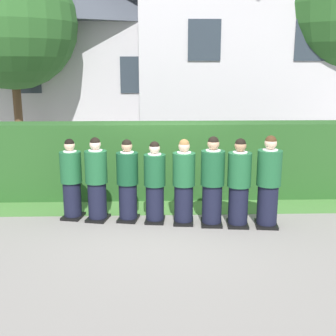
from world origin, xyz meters
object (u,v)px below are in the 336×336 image
object	(u,v)px
student_front_row_0	(71,181)
student_front_row_5	(212,183)
student_front_row_2	(128,182)
student_front_row_3	(155,184)
student_front_row_7	(268,184)
student_front_row_1	(97,181)
student_front_row_6	(239,185)
student_front_row_4	(184,184)

from	to	relation	value
student_front_row_0	student_front_row_5	distance (m)	2.68
student_front_row_2	student_front_row_3	xyz separation A→B (m)	(0.51, -0.09, -0.01)
student_front_row_2	student_front_row_7	size ratio (longest dim) A/B	0.93
student_front_row_1	student_front_row_6	xyz separation A→B (m)	(2.62, -0.39, 0.02)
student_front_row_1	student_front_row_5	bearing A→B (deg)	-8.39
student_front_row_5	student_front_row_6	distance (m)	0.48
student_front_row_6	student_front_row_3	bearing A→B (deg)	170.44
student_front_row_1	student_front_row_5	size ratio (longest dim) A/B	0.96
student_front_row_1	student_front_row_4	distance (m)	1.65
student_front_row_1	student_front_row_7	distance (m)	3.18
student_front_row_0	student_front_row_7	world-z (taller)	student_front_row_7
student_front_row_7	student_front_row_1	bearing A→B (deg)	172.27
student_front_row_0	student_front_row_7	bearing A→B (deg)	-8.64
student_front_row_2	student_front_row_7	world-z (taller)	student_front_row_7
student_front_row_3	student_front_row_7	xyz separation A→B (m)	(2.06, -0.30, 0.07)
student_front_row_0	student_front_row_5	world-z (taller)	student_front_row_5
student_front_row_3	student_front_row_5	distance (m)	1.07
student_front_row_5	student_front_row_7	world-z (taller)	student_front_row_7
student_front_row_3	student_front_row_4	distance (m)	0.54
student_front_row_4	student_front_row_5	world-z (taller)	student_front_row_5
student_front_row_4	student_front_row_7	bearing A→B (deg)	-7.73
student_front_row_0	student_front_row_1	world-z (taller)	student_front_row_1
student_front_row_7	student_front_row_4	bearing A→B (deg)	172.27
student_front_row_2	student_front_row_7	xyz separation A→B (m)	(2.57, -0.39, 0.06)
student_front_row_0	student_front_row_4	xyz separation A→B (m)	(2.13, -0.35, 0.02)
student_front_row_0	student_front_row_1	distance (m)	0.51
student_front_row_1	student_front_row_7	world-z (taller)	student_front_row_7
student_front_row_3	student_front_row_4	size ratio (longest dim) A/B	0.97
student_front_row_1	student_front_row_2	distance (m)	0.59
student_front_row_0	student_front_row_7	xyz separation A→B (m)	(3.65, -0.55, 0.07)
student_front_row_0	student_front_row_7	size ratio (longest dim) A/B	0.92
student_front_row_4	student_front_row_6	bearing A→B (deg)	-9.49
student_front_row_2	student_front_row_6	xyz separation A→B (m)	(2.04, -0.35, 0.03)
student_front_row_3	student_front_row_2	bearing A→B (deg)	169.69
student_front_row_6	student_front_row_7	size ratio (longest dim) A/B	0.97
student_front_row_5	student_front_row_7	distance (m)	1.01
student_front_row_2	student_front_row_6	size ratio (longest dim) A/B	0.96
student_front_row_2	student_front_row_4	world-z (taller)	student_front_row_4
student_front_row_0	student_front_row_6	distance (m)	3.16
student_front_row_0	student_front_row_4	size ratio (longest dim) A/B	0.97
student_front_row_0	student_front_row_6	bearing A→B (deg)	-9.35
student_front_row_4	student_front_row_7	world-z (taller)	student_front_row_7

